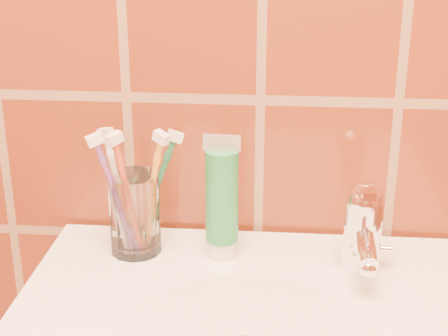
{
  "coord_description": "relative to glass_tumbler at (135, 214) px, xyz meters",
  "views": [
    {
      "loc": [
        0.03,
        0.31,
        1.29
      ],
      "look_at": [
        -0.04,
        1.08,
        0.99
      ],
      "focal_mm": 55.0,
      "sensor_mm": 36.0,
      "label": 1
    }
  ],
  "objects": [
    {
      "name": "toothbrush_4",
      "position": [
        -0.02,
        -0.02,
        0.03
      ],
      "size": [
        0.12,
        0.1,
        0.19
      ],
      "primitive_type": null,
      "rotation": [
        0.29,
        0.0,
        -1.08
      ],
      "color": "#75418B",
      "rests_on": "glass_tumbler"
    },
    {
      "name": "glass_tumbler",
      "position": [
        0.0,
        0.0,
        0.0
      ],
      "size": [
        0.09,
        0.09,
        0.11
      ],
      "primitive_type": "cylinder",
      "rotation": [
        0.0,
        0.0,
        0.38
      ],
      "color": "white",
      "rests_on": "pedestal_sink"
    },
    {
      "name": "toothbrush_3",
      "position": [
        0.02,
        -0.01,
        0.03
      ],
      "size": [
        0.11,
        0.11,
        0.19
      ],
      "primitive_type": null,
      "rotation": [
        0.27,
        0.0,
        0.97
      ],
      "color": "orange",
      "rests_on": "glass_tumbler"
    },
    {
      "name": "toothbrush_0",
      "position": [
        -0.02,
        0.0,
        0.03
      ],
      "size": [
        0.1,
        0.09,
        0.18
      ],
      "primitive_type": null,
      "rotation": [
        0.22,
        0.0,
        -2.12
      ],
      "color": "white",
      "rests_on": "glass_tumbler"
    },
    {
      "name": "faucet",
      "position": [
        0.3,
        -0.03,
        0.01
      ],
      "size": [
        0.05,
        0.11,
        0.12
      ],
      "color": "white",
      "rests_on": "pedestal_sink"
    },
    {
      "name": "toothpaste_tube",
      "position": [
        0.12,
        -0.0,
        0.02
      ],
      "size": [
        0.05,
        0.04,
        0.17
      ],
      "rotation": [
        0.0,
        0.0,
        -0.04
      ],
      "color": "white",
      "rests_on": "pedestal_sink"
    },
    {
      "name": "toothbrush_2",
      "position": [
        -0.0,
        -0.02,
        0.03
      ],
      "size": [
        0.09,
        0.09,
        0.19
      ],
      "primitive_type": null,
      "rotation": [
        0.2,
        0.0,
        -0.66
      ],
      "color": "#C34529",
      "rests_on": "glass_tumbler"
    },
    {
      "name": "toothbrush_1",
      "position": [
        0.02,
        0.02,
        0.03
      ],
      "size": [
        0.12,
        0.1,
        0.17
      ],
      "primitive_type": null,
      "rotation": [
        0.37,
        0.0,
        1.86
      ],
      "color": "#1E7145",
      "rests_on": "glass_tumbler"
    }
  ]
}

